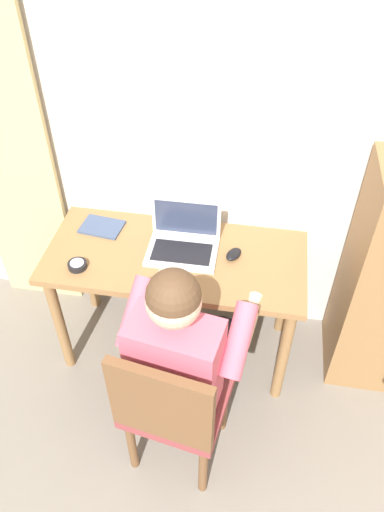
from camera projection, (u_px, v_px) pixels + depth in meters
name	position (u px, v px, depth m)	size (l,w,h in m)	color
wall_back	(246.00, 125.00, 2.23)	(4.80, 0.05, 2.50)	beige
curtain_panel	(1.00, 134.00, 2.41)	(0.48, 0.03, 2.26)	#CCB77A
desk	(176.00, 271.00, 2.44)	(1.27, 0.57, 0.72)	olive
chair	(172.00, 405.00, 2.03)	(0.48, 0.46, 0.87)	brown
person_seated	(185.00, 345.00, 2.03)	(0.59, 0.63, 1.19)	#33384C
laptop	(183.00, 240.00, 2.37)	(0.34, 0.25, 0.24)	silver
computer_mouse	(234.00, 254.00, 2.35)	(0.06, 0.10, 0.03)	black
desk_clock	(77.00, 265.00, 2.29)	(0.09, 0.09, 0.03)	black
notebook_pad	(102.00, 227.00, 2.51)	(0.21, 0.15, 0.01)	#3D4C6B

